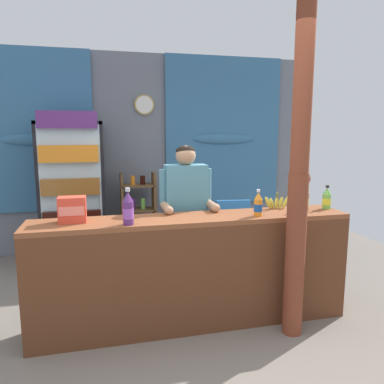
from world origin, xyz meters
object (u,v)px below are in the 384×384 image
(bottle_shelf_rack, at_px, (139,212))
(soda_bottle_lime_soda, at_px, (327,199))
(shopkeeper, at_px, (186,206))
(drink_fridge, at_px, (73,182))
(banana_bunch, at_px, (277,202))
(timber_post, at_px, (299,180))
(soda_bottle_orange_soda, at_px, (258,205))
(soda_bottle_iced_tea, at_px, (305,199))
(soda_bottle_grape_soda, at_px, (128,209))
(snack_box_crackers, at_px, (72,210))
(plastic_lawn_chair, at_px, (231,227))
(stall_counter, at_px, (196,264))

(bottle_shelf_rack, relative_size, soda_bottle_lime_soda, 5.08)
(shopkeeper, bearing_deg, bottle_shelf_rack, 100.54)
(drink_fridge, bearing_deg, banana_bunch, -41.17)
(timber_post, distance_m, soda_bottle_orange_soda, 0.42)
(soda_bottle_iced_tea, bearing_deg, shopkeeper, 159.77)
(soda_bottle_iced_tea, bearing_deg, bottle_shelf_rack, 123.60)
(soda_bottle_grape_soda, height_order, soda_bottle_iced_tea, soda_bottle_grape_soda)
(timber_post, relative_size, snack_box_crackers, 12.72)
(soda_bottle_grape_soda, distance_m, banana_bunch, 1.44)
(plastic_lawn_chair, height_order, shopkeeper, shopkeeper)
(timber_post, xyz_separation_m, drink_fridge, (-1.89, 2.23, -0.24))
(drink_fridge, relative_size, soda_bottle_grape_soda, 6.61)
(stall_counter, height_order, soda_bottle_grape_soda, soda_bottle_grape_soda)
(drink_fridge, distance_m, soda_bottle_orange_soda, 2.58)
(drink_fridge, xyz_separation_m, shopkeeper, (1.14, -1.48, -0.08))
(stall_counter, xyz_separation_m, drink_fridge, (-1.12, 1.97, 0.48))
(snack_box_crackers, height_order, banana_bunch, snack_box_crackers)
(soda_bottle_orange_soda, bearing_deg, soda_bottle_lime_soda, 9.90)
(soda_bottle_lime_soda, bearing_deg, stall_counter, -174.47)
(soda_bottle_orange_soda, height_order, soda_bottle_lime_soda, soda_bottle_orange_soda)
(soda_bottle_grape_soda, xyz_separation_m, soda_bottle_iced_tea, (1.62, 0.16, -0.02))
(shopkeeper, bearing_deg, drink_fridge, 127.70)
(plastic_lawn_chair, bearing_deg, shopkeeper, -130.49)
(soda_bottle_orange_soda, bearing_deg, snack_box_crackers, 174.63)
(soda_bottle_lime_soda, distance_m, snack_box_crackers, 2.28)
(soda_bottle_grape_soda, xyz_separation_m, soda_bottle_lime_soda, (1.85, 0.17, -0.03))
(stall_counter, bearing_deg, banana_bunch, 16.14)
(snack_box_crackers, bearing_deg, drink_fridge, 94.13)
(stall_counter, bearing_deg, plastic_lawn_chair, 60.07)
(timber_post, bearing_deg, soda_bottle_iced_tea, 51.83)
(snack_box_crackers, bearing_deg, soda_bottle_lime_soda, -0.32)
(stall_counter, height_order, soda_bottle_orange_soda, soda_bottle_orange_soda)
(soda_bottle_orange_soda, bearing_deg, banana_bunch, 39.61)
(shopkeeper, distance_m, soda_bottle_iced_tea, 1.11)
(stall_counter, distance_m, snack_box_crackers, 1.11)
(bottle_shelf_rack, bearing_deg, timber_post, -66.19)
(plastic_lawn_chair, distance_m, soda_bottle_grape_soda, 2.10)
(stall_counter, height_order, soda_bottle_lime_soda, soda_bottle_lime_soda)
(soda_bottle_orange_soda, distance_m, soda_bottle_lime_soda, 0.76)
(soda_bottle_lime_soda, relative_size, banana_bunch, 0.82)
(drink_fridge, distance_m, soda_bottle_lime_soda, 3.04)
(drink_fridge, xyz_separation_m, soda_bottle_lime_soda, (2.41, -1.84, 0.00))
(timber_post, bearing_deg, soda_bottle_lime_soda, 36.39)
(shopkeeper, bearing_deg, soda_bottle_orange_soda, -43.48)
(drink_fridge, relative_size, bottle_shelf_rack, 1.70)
(soda_bottle_iced_tea, xyz_separation_m, soda_bottle_orange_soda, (-0.52, -0.11, -0.01))
(snack_box_crackers, bearing_deg, soda_bottle_orange_soda, -5.37)
(shopkeeper, bearing_deg, snack_box_crackers, -160.76)
(drink_fridge, relative_size, soda_bottle_iced_tea, 7.77)
(timber_post, bearing_deg, drink_fridge, 130.33)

